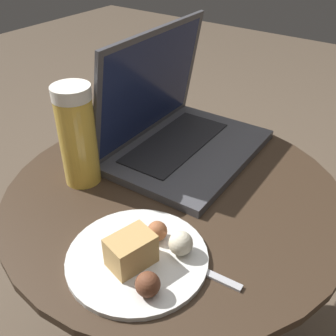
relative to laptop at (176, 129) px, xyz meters
name	(u,v)px	position (x,y,z in m)	size (l,w,h in m)	color
table	(174,248)	(-0.13, -0.09, -0.21)	(0.67, 0.67, 0.52)	#9E9EA3
napkin	(131,256)	(-0.31, -0.13, -0.05)	(0.19, 0.17, 0.00)	silver
laptop	(176,129)	(0.00, 0.00, 0.00)	(0.36, 0.27, 0.27)	#47474C
beer_glass	(77,136)	(-0.21, 0.09, 0.05)	(0.07, 0.07, 0.20)	gold
snack_plate	(141,255)	(-0.31, -0.15, -0.04)	(0.23, 0.23, 0.06)	silver
fork	(178,260)	(-0.28, -0.20, -0.05)	(0.03, 0.19, 0.00)	#B2B2B7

